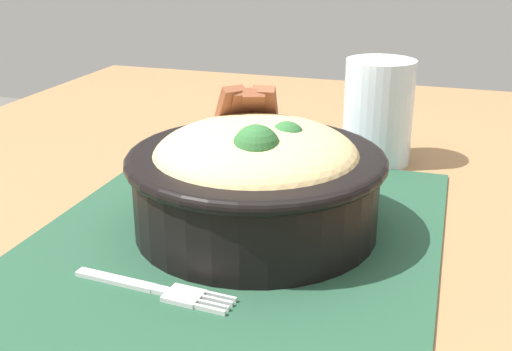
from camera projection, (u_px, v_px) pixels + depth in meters
The scene contains 5 objects.
table at pixel (189, 324), 0.54m from camera, with size 1.40×0.93×0.77m.
placemat at pixel (228, 249), 0.53m from camera, with size 0.46×0.34×0.00m, color #1E422D.
bowl at pixel (256, 176), 0.54m from camera, with size 0.23×0.23×0.12m.
fork at pixel (159, 290), 0.46m from camera, with size 0.03×0.13×0.00m.
drinking_glass at pixel (378, 118), 0.72m from camera, with size 0.08×0.08×0.12m.
Camera 1 is at (0.42, 0.20, 1.02)m, focal length 44.92 mm.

